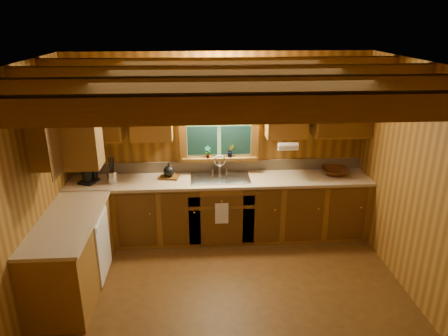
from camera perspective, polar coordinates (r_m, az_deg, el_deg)
name	(u,v)px	position (r m, az deg, el deg)	size (l,w,h in m)	color
room	(229,200)	(4.15, 0.72, -4.48)	(4.20, 4.20, 4.20)	#533414
ceiling_beams	(230,80)	(3.81, 0.80, 12.01)	(4.20, 2.54, 0.18)	brown
base_cabinets	(185,220)	(5.68, -5.34, -7.15)	(4.20, 2.22, 0.86)	brown
countertop	(185,189)	(5.49, -5.35, -2.94)	(4.20, 2.24, 0.04)	tan
backsplash	(219,166)	(6.01, -0.68, 0.27)	(4.20, 0.02, 0.16)	tan
dishwasher_panel	(103,245)	(5.28, -16.32, -10.24)	(0.02, 0.60, 0.80)	white
upper_cabinets	(177,116)	(5.32, -6.57, 7.15)	(4.19, 1.77, 0.78)	brown
window	(219,130)	(5.83, -0.69, 5.29)	(1.12, 0.08, 1.00)	brown
window_sill	(219,158)	(5.90, -0.65, 1.33)	(1.06, 0.14, 0.04)	brown
wall_sconce	(219,86)	(5.58, -0.65, 11.28)	(0.45, 0.21, 0.17)	black
paper_towel_roll	(288,147)	(5.67, 8.83, 2.95)	(0.11, 0.11, 0.27)	white
dish_towel	(222,213)	(5.62, -0.31, -6.30)	(0.18, 0.01, 0.30)	white
sink	(220,181)	(5.79, -0.52, -1.84)	(0.82, 0.48, 0.43)	silver
coffee_maker	(88,170)	(5.90, -18.28, -0.22)	(0.20, 0.25, 0.35)	black
utensil_crock	(112,176)	(5.80, -15.20, -1.14)	(0.13, 0.13, 0.37)	silver
cutting_board	(169,177)	(5.83, -7.59, -1.27)	(0.27, 0.19, 0.02)	#583612
teakettle	(169,171)	(5.80, -7.63, -0.44)	(0.16, 0.16, 0.20)	black
wicker_basket	(335,171)	(6.10, 15.07, -0.46)	(0.38, 0.38, 0.09)	#48230C
potted_plant_left	(208,152)	(5.84, -2.26, 2.21)	(0.09, 0.06, 0.17)	#583612
potted_plant_right	(230,151)	(5.88, 0.89, 2.41)	(0.10, 0.08, 0.19)	#583612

